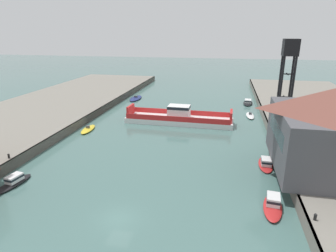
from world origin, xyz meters
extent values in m
plane|color=#476B66|center=(0.00, 0.00, 0.00)|extent=(400.00, 400.00, 0.00)
cube|color=#423D38|center=(-18.89, 20.00, 0.84)|extent=(0.30, 140.00, 1.67)
cube|color=#423D38|center=(18.89, 20.00, 0.84)|extent=(0.30, 140.00, 1.67)
cube|color=silver|center=(0.62, 34.75, 0.55)|extent=(23.11, 6.10, 1.10)
cube|color=red|center=(0.67, 37.53, 1.65)|extent=(22.09, 0.53, 1.10)
cube|color=red|center=(0.57, 31.97, 1.65)|extent=(22.09, 0.53, 1.10)
cube|color=silver|center=(0.62, 34.75, 2.48)|extent=(4.66, 3.21, 2.76)
cube|color=black|center=(0.62, 34.75, 3.51)|extent=(4.70, 3.25, 0.60)
cube|color=red|center=(11.62, 34.55, 2.20)|extent=(0.57, 3.98, 2.20)
cube|color=red|center=(-10.38, 34.95, 2.20)|extent=(0.57, 3.98, 2.20)
ellipsoid|color=navy|center=(-15.70, 55.10, 0.27)|extent=(3.03, 8.01, 0.53)
cube|color=#4C4C51|center=(-15.70, 55.10, 0.78)|extent=(1.00, 0.42, 0.50)
ellipsoid|color=red|center=(16.71, 16.47, 0.20)|extent=(2.18, 5.76, 0.39)
cube|color=silver|center=(16.70, 16.04, 0.87)|extent=(1.46, 2.04, 0.96)
cube|color=black|center=(16.70, 16.04, 0.99)|extent=(1.51, 2.09, 0.29)
ellipsoid|color=black|center=(-15.83, 3.77, 0.21)|extent=(2.60, 6.11, 0.43)
cube|color=silver|center=(-15.77, 4.21, 0.86)|extent=(1.52, 2.23, 0.87)
cube|color=black|center=(-15.77, 4.21, 0.97)|extent=(1.57, 2.29, 0.26)
ellipsoid|color=black|center=(16.32, 55.84, 0.25)|extent=(2.98, 7.15, 0.50)
cube|color=silver|center=(16.28, 55.32, 0.90)|extent=(1.89, 2.57, 0.80)
cube|color=black|center=(16.28, 55.32, 1.00)|extent=(1.94, 2.64, 0.24)
ellipsoid|color=yellow|center=(-16.39, 26.02, 0.25)|extent=(2.45, 5.95, 0.49)
cube|color=#4C4C51|center=(-16.39, 26.02, 0.74)|extent=(0.70, 0.46, 0.50)
ellipsoid|color=red|center=(16.22, 5.13, 0.25)|extent=(2.67, 5.96, 0.50)
cube|color=silver|center=(16.28, 5.56, 0.98)|extent=(1.63, 2.17, 0.97)
cube|color=black|center=(16.28, 5.56, 1.11)|extent=(1.68, 2.23, 0.29)
ellipsoid|color=white|center=(16.10, 42.76, 0.27)|extent=(1.98, 5.88, 0.53)
cube|color=#4C4C51|center=(16.10, 42.76, 0.78)|extent=(0.62, 0.43, 0.50)
cube|color=black|center=(17.23, 14.04, 6.39)|extent=(0.08, 11.12, 2.13)
cylinder|color=black|center=(21.02, 38.61, 8.01)|extent=(0.44, 0.44, 12.66)
cylinder|color=black|center=(23.23, 38.61, 8.01)|extent=(0.44, 0.44, 12.66)
cylinder|color=black|center=(21.02, 36.40, 8.01)|extent=(0.44, 0.44, 12.66)
cylinder|color=black|center=(23.23, 36.40, 8.01)|extent=(0.44, 0.44, 12.66)
cube|color=black|center=(22.12, 37.50, 6.11)|extent=(2.21, 0.20, 0.20)
cube|color=black|center=(22.12, 37.50, 6.11)|extent=(0.20, 2.21, 0.20)
cube|color=black|center=(22.12, 37.50, 10.79)|extent=(2.21, 0.20, 0.20)
cube|color=black|center=(22.12, 37.50, 10.79)|extent=(0.20, 2.21, 0.20)
cube|color=black|center=(22.12, 37.50, 15.96)|extent=(2.87, 2.87, 3.24)
cylinder|color=black|center=(19.44, 1.48, 1.95)|extent=(0.28, 0.28, 0.55)
sphere|color=black|center=(19.44, 1.48, 2.22)|extent=(0.32, 0.32, 0.32)
cylinder|color=black|center=(-19.44, 7.95, 1.95)|extent=(0.28, 0.28, 0.55)
sphere|color=black|center=(-19.44, 7.95, 2.22)|extent=(0.32, 0.32, 0.32)
cylinder|color=black|center=(19.44, 8.82, 1.95)|extent=(0.28, 0.28, 0.55)
sphere|color=black|center=(19.44, 8.82, 2.22)|extent=(0.32, 0.32, 0.32)
camera|label=1|loc=(10.40, -24.28, 18.81)|focal=30.79mm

